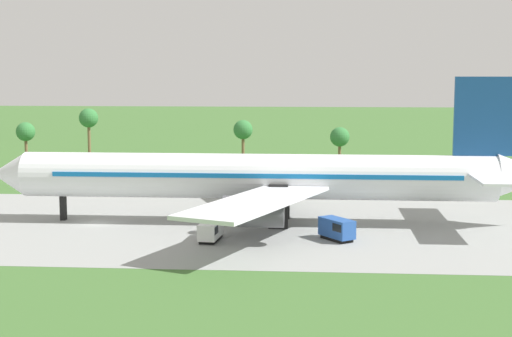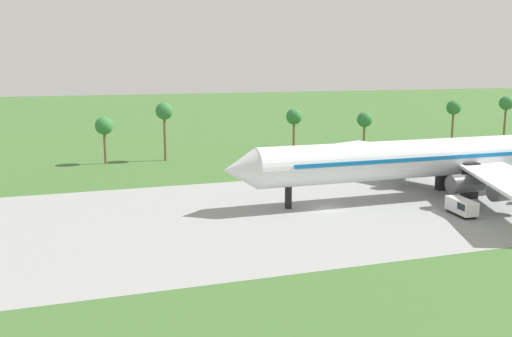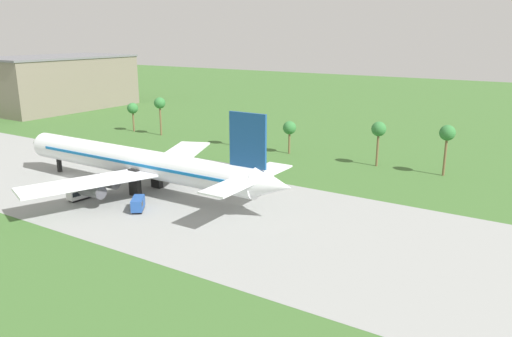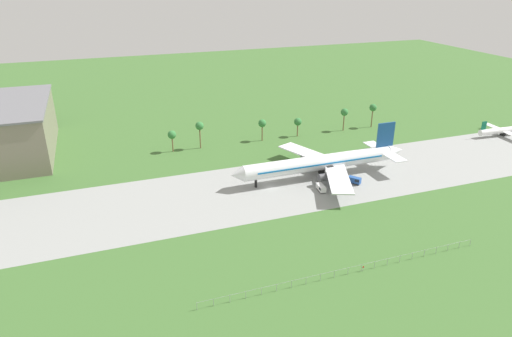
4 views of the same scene
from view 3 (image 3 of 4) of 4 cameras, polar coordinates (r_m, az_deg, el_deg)
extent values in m
plane|color=#3D662D|center=(122.98, -20.82, -0.89)|extent=(600.00, 600.00, 0.00)
cube|color=gray|center=(122.97, -20.82, -0.89)|extent=(320.00, 44.00, 0.02)
cylinder|color=white|center=(107.50, -13.71, 0.80)|extent=(60.29, 5.77, 5.77)
cone|color=white|center=(132.34, -23.59, 2.64)|extent=(4.61, 5.65, 5.65)
cone|color=white|center=(87.02, 2.01, -1.89)|extent=(7.21, 5.48, 5.48)
cube|color=#146BB7|center=(107.40, -13.72, 1.02)|extent=(51.24, 5.88, 0.58)
cube|color=navy|center=(87.87, -0.95, 3.24)|extent=(7.50, 0.50, 9.80)
cube|color=white|center=(89.43, -0.78, -1.12)|extent=(5.19, 23.07, 0.30)
cube|color=white|center=(98.79, -18.49, -1.46)|extent=(16.55, 26.56, 0.44)
cube|color=white|center=(115.92, -8.75, 1.59)|extent=(16.55, 26.56, 0.44)
cylinder|color=#4C4C51|center=(104.33, -16.64, -1.40)|extent=(5.19, 2.60, 2.60)
cylinder|color=#4C4C51|center=(99.09, -18.24, -2.41)|extent=(5.19, 2.60, 2.60)
cylinder|color=#4C4C51|center=(113.46, -11.42, 0.28)|extent=(5.19, 2.60, 2.60)
cylinder|color=#4C4C51|center=(116.03, -8.63, 0.75)|extent=(5.19, 2.60, 2.60)
cube|color=black|center=(127.32, -21.60, 0.85)|extent=(0.70, 0.90, 5.49)
cube|color=black|center=(104.16, -13.68, -1.57)|extent=(2.40, 1.20, 5.49)
cube|color=black|center=(108.45, -11.29, -0.75)|extent=(2.40, 1.20, 5.49)
cube|color=black|center=(95.95, -13.30, -4.61)|extent=(3.77, 4.21, 0.40)
cube|color=#234C99|center=(95.54, -13.35, -3.90)|extent=(4.34, 4.88, 2.14)
cube|color=black|center=(94.26, -13.47, -3.96)|extent=(2.60, 2.51, 0.90)
cube|color=black|center=(105.59, -19.40, -3.24)|extent=(2.22, 4.51, 0.40)
cube|color=white|center=(105.26, -19.45, -2.66)|extent=(2.50, 5.30, 1.84)
cube|color=black|center=(104.48, -20.11, -2.69)|extent=(2.21, 1.99, 0.90)
cube|color=slate|center=(235.27, -21.73, 9.04)|extent=(36.00, 60.00, 21.46)
cube|color=slate|center=(234.51, -22.00, 11.73)|extent=(36.72, 61.20, 0.80)
cylinder|color=brown|center=(136.63, 3.83, 3.07)|extent=(0.56, 0.56, 6.57)
sphere|color=#337538|center=(135.86, 3.85, 4.68)|extent=(3.60, 3.60, 3.60)
cylinder|color=brown|center=(145.69, -2.37, 4.11)|extent=(0.56, 0.56, 7.80)
sphere|color=#337538|center=(144.88, -2.39, 5.86)|extent=(3.60, 3.60, 3.60)
cylinder|color=brown|center=(163.62, -10.85, 5.46)|extent=(0.56, 0.56, 9.82)
sphere|color=#337538|center=(162.79, -10.95, 7.37)|extent=(3.60, 3.60, 3.60)
cylinder|color=brown|center=(126.78, 13.71, 2.20)|extent=(0.56, 0.56, 8.77)
sphere|color=#337538|center=(125.77, 13.86, 4.42)|extent=(3.60, 3.60, 3.60)
cylinder|color=brown|center=(172.36, -13.83, 5.33)|extent=(0.56, 0.56, 7.17)
sphere|color=#337538|center=(171.72, -13.92, 6.71)|extent=(3.60, 3.60, 3.60)
cylinder|color=brown|center=(122.75, 20.80, 1.38)|extent=(0.56, 0.56, 9.52)
sphere|color=#337538|center=(121.65, 21.03, 3.83)|extent=(3.60, 3.60, 3.60)
camera|label=1|loc=(74.35, -77.14, -6.45)|focal=55.00mm
camera|label=2|loc=(130.66, -57.89, 2.98)|focal=40.00mm
camera|label=4|loc=(171.24, -86.13, 15.24)|focal=32.00mm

